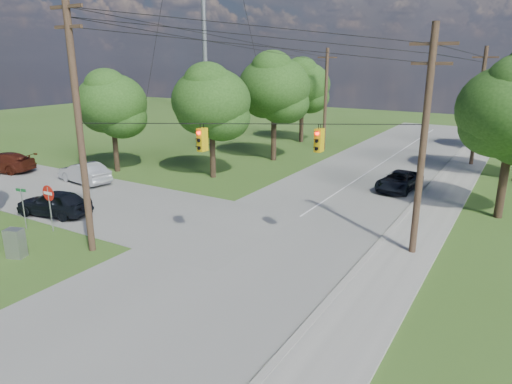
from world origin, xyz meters
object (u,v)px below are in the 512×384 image
Objects in this scene: car_cross_far at (2,162)px; control_cabinet at (15,243)px; car_cross_dark at (54,203)px; car_main_north at (399,181)px; do_not_enter_sign at (49,198)px; pole_sw at (79,122)px; pole_north_w at (326,99)px; pole_ne at (424,141)px; car_cross_silver at (84,173)px; pole_north_e at (479,106)px.

car_cross_far reaches higher than control_cabinet.
car_cross_far reaches higher than car_cross_dark.
do_not_enter_sign reaches higher than car_main_north.
pole_north_w is at bearing 90.77° from pole_sw.
car_cross_dark is (-5.99, 2.30, -5.43)m from pole_sw.
car_cross_far is at bearing -178.94° from pole_ne.
pole_ne is at bearing 29.38° from pole_sw.
pole_sw reaches higher than control_cabinet.
car_cross_far is at bearing -122.20° from car_cross_dark.
pole_sw is 2.53× the size of car_cross_silver.
pole_north_e is at bearing 138.88° from car_cross_silver.
car_cross_silver is at bearing -115.32° from pole_north_w.
pole_north_e is 33.96m from do_not_enter_sign.
car_cross_dark is at bearing 107.32° from control_cabinet.
car_cross_far is (-19.19, 6.99, -5.41)m from pole_sw.
pole_sw is at bearing 25.27° from control_cabinet.
pole_ne is (13.50, 7.60, -0.76)m from pole_sw.
car_main_north is 1.83× the size of do_not_enter_sign.
pole_north_w is (-13.90, 22.00, -0.34)m from pole_ne.
control_cabinet is (-15.86, -32.01, -4.43)m from pole_north_e.
do_not_enter_sign is at bearing -158.04° from pole_ne.
car_cross_dark is 22.75m from car_main_north.
pole_north_w reaches higher than car_cross_far.
pole_sw is at bearing 51.87° from car_cross_far.
pole_north_e is (-0.00, 22.00, -0.34)m from pole_ne.
pole_ne reaches higher than car_main_north.
pole_ne is at bearing 92.59° from car_cross_dark.
car_cross_dark is 7.42m from car_cross_silver.
pole_ne reaches higher than pole_north_w.
control_cabinet is at bearing 42.72° from car_cross_far.
car_cross_far reaches higher than car_main_north.
car_cross_silver is (-24.05, 0.56, -4.65)m from pole_ne.
pole_sw is 4.64× the size of do_not_enter_sign.
car_cross_dark is (-19.49, -5.30, -4.66)m from pole_ne.
car_cross_silver is at bearing 129.20° from do_not_enter_sign.
pole_ne reaches higher than car_cross_dark.
do_not_enter_sign is at bearing -120.91° from pole_north_e.
pole_north_e reaches higher than control_cabinet.
car_cross_silver reaches higher than control_cabinet.
pole_ne is at bearing -66.25° from car_main_north.
car_cross_dark is at bearing -101.56° from pole_north_w.
car_cross_far is at bearing -75.20° from car_cross_silver.
car_cross_far is (-32.69, -0.61, -4.65)m from pole_ne.
do_not_enter_sign is at bearing 171.21° from pole_sw.
pole_north_w reaches higher than do_not_enter_sign.
pole_north_w reaches higher than car_cross_silver.
control_cabinet is at bearing 44.96° from car_cross_silver.
control_cabinet is at bearing -147.75° from pole_ne.
pole_sw reaches higher than do_not_enter_sign.
car_cross_silver is 1.83× the size of do_not_enter_sign.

